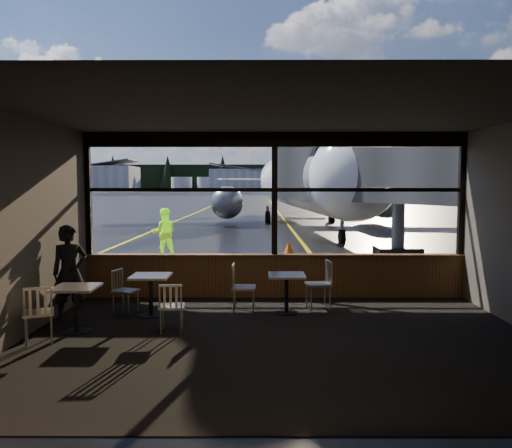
{
  "coord_description": "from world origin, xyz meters",
  "views": [
    {
      "loc": [
        -0.34,
        -10.55,
        2.37
      ],
      "look_at": [
        -0.4,
        1.0,
        1.5
      ],
      "focal_mm": 35.0,
      "sensor_mm": 36.0,
      "label": 1
    }
  ],
  "objects_px": {
    "cafe_table_mid": "(151,296)",
    "chair_near_w": "(244,288)",
    "airliner": "(302,144)",
    "ground_crew": "(164,233)",
    "chair_mid_w": "(126,291)",
    "chair_mid_s": "(172,307)",
    "chair_left_s": "(39,313)",
    "cafe_table_near": "(287,294)",
    "jet_bridge": "(381,186)",
    "cafe_table_left": "(76,309)",
    "chair_near_e": "(318,285)",
    "cone_nose": "(289,248)",
    "passenger": "(70,272)"
  },
  "relations": [
    {
      "from": "chair_near_w",
      "to": "chair_mid_s",
      "type": "relative_size",
      "value": 1.12
    },
    {
      "from": "airliner",
      "to": "passenger",
      "type": "height_order",
      "value": "airliner"
    },
    {
      "from": "cafe_table_mid",
      "to": "chair_near_w",
      "type": "bearing_deg",
      "value": 9.57
    },
    {
      "from": "chair_near_e",
      "to": "chair_near_w",
      "type": "xyz_separation_m",
      "value": [
        -1.43,
        -0.25,
        -0.01
      ]
    },
    {
      "from": "cafe_table_left",
      "to": "ground_crew",
      "type": "height_order",
      "value": "ground_crew"
    },
    {
      "from": "cafe_table_left",
      "to": "chair_left_s",
      "type": "height_order",
      "value": "chair_left_s"
    },
    {
      "from": "jet_bridge",
      "to": "chair_mid_w",
      "type": "bearing_deg",
      "value": -133.14
    },
    {
      "from": "jet_bridge",
      "to": "cafe_table_left",
      "type": "xyz_separation_m",
      "value": [
        -6.9,
        -8.11,
        -2.0
      ]
    },
    {
      "from": "chair_mid_s",
      "to": "cone_nose",
      "type": "distance_m",
      "value": 9.62
    },
    {
      "from": "jet_bridge",
      "to": "chair_left_s",
      "type": "xyz_separation_m",
      "value": [
        -7.27,
        -8.65,
        -1.92
      ]
    },
    {
      "from": "chair_mid_s",
      "to": "passenger",
      "type": "distance_m",
      "value": 2.15
    },
    {
      "from": "cafe_table_mid",
      "to": "passenger",
      "type": "distance_m",
      "value": 1.49
    },
    {
      "from": "chair_near_w",
      "to": "cone_nose",
      "type": "xyz_separation_m",
      "value": [
        1.33,
        8.01,
        -0.22
      ]
    },
    {
      "from": "chair_near_w",
      "to": "passenger",
      "type": "relative_size",
      "value": 0.55
    },
    {
      "from": "ground_crew",
      "to": "cone_nose",
      "type": "distance_m",
      "value": 4.31
    },
    {
      "from": "chair_mid_s",
      "to": "ground_crew",
      "type": "distance_m",
      "value": 8.64
    },
    {
      "from": "ground_crew",
      "to": "cafe_table_mid",
      "type": "bearing_deg",
      "value": 83.48
    },
    {
      "from": "chair_mid_w",
      "to": "airliner",
      "type": "bearing_deg",
      "value": -174.43
    },
    {
      "from": "chair_near_e",
      "to": "chair_left_s",
      "type": "relative_size",
      "value": 1.05
    },
    {
      "from": "chair_near_w",
      "to": "chair_mid_w",
      "type": "xyz_separation_m",
      "value": [
        -2.21,
        -0.06,
        -0.05
      ]
    },
    {
      "from": "airliner",
      "to": "chair_mid_w",
      "type": "distance_m",
      "value": 23.7
    },
    {
      "from": "cafe_table_mid",
      "to": "chair_left_s",
      "type": "height_order",
      "value": "chair_left_s"
    },
    {
      "from": "airliner",
      "to": "ground_crew",
      "type": "height_order",
      "value": "airliner"
    },
    {
      "from": "chair_mid_w",
      "to": "chair_left_s",
      "type": "relative_size",
      "value": 0.91
    },
    {
      "from": "chair_mid_s",
      "to": "chair_left_s",
      "type": "xyz_separation_m",
      "value": [
        -1.92,
        -0.57,
        0.04
      ]
    },
    {
      "from": "cafe_table_mid",
      "to": "chair_near_w",
      "type": "height_order",
      "value": "chair_near_w"
    },
    {
      "from": "airliner",
      "to": "chair_mid_w",
      "type": "bearing_deg",
      "value": -106.84
    },
    {
      "from": "cafe_table_near",
      "to": "cafe_table_left",
      "type": "distance_m",
      "value": 3.69
    },
    {
      "from": "airliner",
      "to": "ground_crew",
      "type": "bearing_deg",
      "value": -114.77
    },
    {
      "from": "jet_bridge",
      "to": "cafe_table_left",
      "type": "bearing_deg",
      "value": -130.38
    },
    {
      "from": "chair_mid_s",
      "to": "chair_mid_w",
      "type": "bearing_deg",
      "value": 127.5
    },
    {
      "from": "ground_crew",
      "to": "chair_mid_w",
      "type": "bearing_deg",
      "value": 79.69
    },
    {
      "from": "cafe_table_near",
      "to": "chair_left_s",
      "type": "distance_m",
      "value": 4.24
    },
    {
      "from": "cafe_table_left",
      "to": "ground_crew",
      "type": "xyz_separation_m",
      "value": [
        -0.18,
        8.49,
        0.45
      ]
    },
    {
      "from": "chair_near_e",
      "to": "cone_nose",
      "type": "bearing_deg",
      "value": -7.29
    },
    {
      "from": "cafe_table_near",
      "to": "cafe_table_left",
      "type": "relative_size",
      "value": 0.98
    },
    {
      "from": "chair_near_e",
      "to": "ground_crew",
      "type": "bearing_deg",
      "value": 23.76
    },
    {
      "from": "cafe_table_near",
      "to": "cafe_table_mid",
      "type": "relative_size",
      "value": 0.98
    },
    {
      "from": "chair_mid_s",
      "to": "cafe_table_left",
      "type": "bearing_deg",
      "value": 177.28
    },
    {
      "from": "cafe_table_mid",
      "to": "airliner",
      "type": "bearing_deg",
      "value": 78.28
    },
    {
      "from": "jet_bridge",
      "to": "cafe_table_near",
      "type": "height_order",
      "value": "jet_bridge"
    },
    {
      "from": "cafe_table_near",
      "to": "chair_mid_s",
      "type": "bearing_deg",
      "value": -148.57
    },
    {
      "from": "chair_mid_s",
      "to": "chair_mid_w",
      "type": "distance_m",
      "value": 1.63
    },
    {
      "from": "chair_left_s",
      "to": "chair_mid_s",
      "type": "bearing_deg",
      "value": -6.45
    },
    {
      "from": "jet_bridge",
      "to": "passenger",
      "type": "relative_size",
      "value": 6.45
    },
    {
      "from": "ground_crew",
      "to": "airliner",
      "type": "bearing_deg",
      "value": -126.48
    },
    {
      "from": "jet_bridge",
      "to": "cafe_table_mid",
      "type": "xyz_separation_m",
      "value": [
        -5.9,
        -7.08,
        -2.0
      ]
    },
    {
      "from": "airliner",
      "to": "chair_near_e",
      "type": "distance_m",
      "value": 22.85
    },
    {
      "from": "cafe_table_near",
      "to": "chair_mid_w",
      "type": "distance_m",
      "value": 3.01
    },
    {
      "from": "cafe_table_left",
      "to": "chair_near_w",
      "type": "distance_m",
      "value": 2.99
    }
  ]
}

